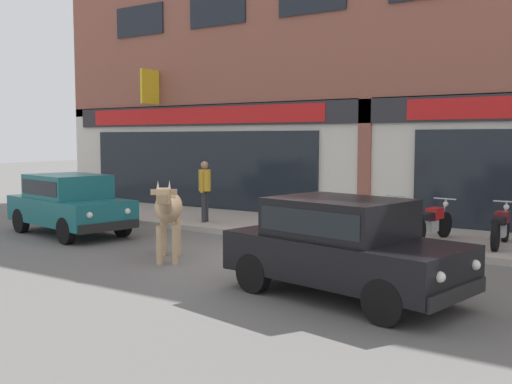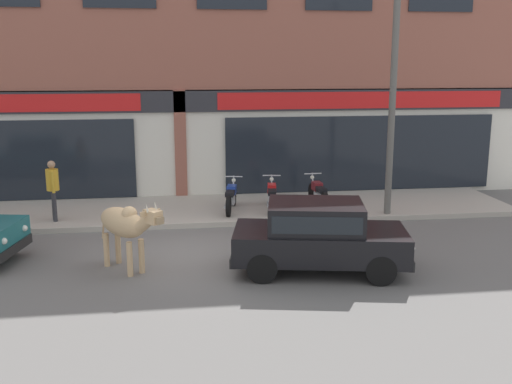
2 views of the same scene
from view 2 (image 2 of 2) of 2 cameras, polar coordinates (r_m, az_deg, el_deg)
The scene contains 10 objects.
ground_plane at distance 13.55m, azimuth -6.66°, elevation -6.03°, with size 90.00×90.00×0.00m, color #605E5B.
sidewalk at distance 17.27m, azimuth -6.97°, elevation -1.75°, with size 19.00×3.38×0.14m, color #A8A093.
shop_building at distance 18.71m, azimuth -7.51°, elevation 14.63°, with size 23.00×1.40×10.42m.
cow at distance 12.52m, azimuth -12.37°, elevation -2.98°, with size 1.51×1.82×1.61m.
car_0 at distance 12.31m, azimuth 5.94°, elevation -3.95°, with size 3.80×2.23×1.46m.
motorcycle_0 at distance 16.75m, azimuth -2.38°, elevation -0.50°, with size 0.65×1.79×0.88m.
motorcycle_1 at distance 16.91m, azimuth 1.51°, elevation -0.38°, with size 0.58×1.80×0.88m.
motorcycle_2 at distance 17.29m, azimuth 5.95°, elevation -0.15°, with size 0.52×1.81×0.88m.
pedestrian at distance 16.44m, azimuth -18.80°, elevation 0.72°, with size 0.32×0.49×1.60m.
utility_pole at distance 16.44m, azimuth 12.86°, elevation 8.39°, with size 0.18×0.18×6.13m, color #595651.
Camera 2 is at (-0.20, -12.86, 4.27)m, focal length 42.00 mm.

